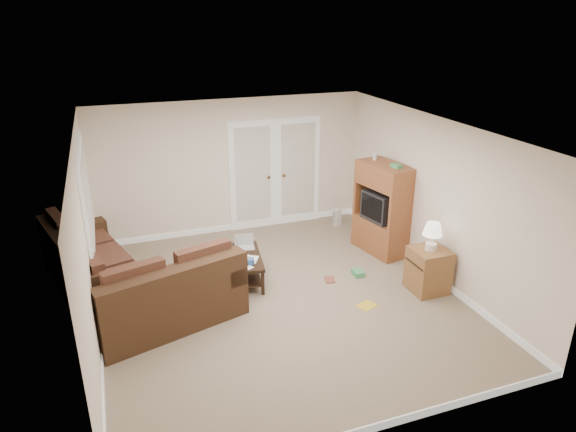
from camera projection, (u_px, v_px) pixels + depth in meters
name	position (u px, v px, depth m)	size (l,w,h in m)	color
floor	(280.00, 299.00, 7.53)	(5.50, 5.50, 0.00)	gray
ceiling	(279.00, 130.00, 6.60)	(5.00, 5.50, 0.02)	white
wall_left	(87.00, 246.00, 6.28)	(0.02, 5.50, 2.50)	white
wall_right	(434.00, 199.00, 7.85)	(0.02, 5.50, 2.50)	white
wall_back	(231.00, 167.00, 9.47)	(5.00, 0.02, 2.50)	white
wall_front	(378.00, 328.00, 4.67)	(5.00, 0.02, 2.50)	white
baseboards	(280.00, 296.00, 7.51)	(5.00, 5.50, 0.10)	silver
french_doors	(276.00, 174.00, 9.78)	(1.80, 0.05, 2.13)	silver
window_left	(87.00, 197.00, 7.05)	(0.05, 1.92, 1.42)	silver
sectional_sofa	(126.00, 282.00, 7.25)	(2.81, 3.22, 0.95)	#3F2818
coffee_table	(244.00, 267.00, 7.97)	(0.68, 1.11, 0.71)	black
tv_armoire	(383.00, 208.00, 8.77)	(0.72, 1.07, 1.69)	brown
side_cabinet	(429.00, 267.00, 7.62)	(0.52, 0.52, 1.10)	brown
space_heater	(337.00, 217.00, 10.06)	(0.13, 0.11, 0.33)	silver
floor_magazine	(367.00, 305.00, 7.35)	(0.27, 0.21, 0.01)	gold
floor_greenbox	(358.00, 273.00, 8.18)	(0.15, 0.21, 0.08)	#44975B
floor_book	(325.00, 280.00, 8.04)	(0.15, 0.21, 0.02)	brown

